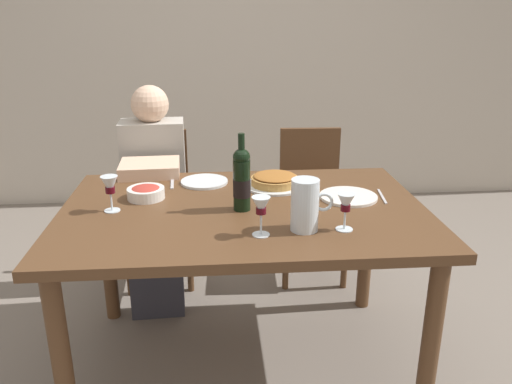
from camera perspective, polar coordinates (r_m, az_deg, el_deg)
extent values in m
plane|color=slate|center=(2.48, -1.24, -18.28)|extent=(8.00, 8.00, 0.00)
cube|color=beige|center=(4.19, -3.36, 17.84)|extent=(8.00, 0.10, 2.80)
cube|color=brown|center=(2.11, -1.38, -2.20)|extent=(1.50, 1.00, 0.04)
cylinder|color=brown|center=(2.01, -20.92, -17.32)|extent=(0.07, 0.07, 0.72)
cylinder|color=brown|center=(2.08, 18.98, -15.65)|extent=(0.07, 0.07, 0.72)
cylinder|color=brown|center=(2.71, -16.28, -6.74)|extent=(0.07, 0.07, 0.72)
cylinder|color=brown|center=(2.76, 12.25, -5.84)|extent=(0.07, 0.07, 0.72)
cylinder|color=black|center=(2.04, -1.60, 0.76)|extent=(0.07, 0.07, 0.21)
sphere|color=black|center=(2.01, -1.63, 3.91)|extent=(0.07, 0.07, 0.07)
cylinder|color=black|center=(2.00, -1.65, 5.36)|extent=(0.03, 0.03, 0.09)
cylinder|color=black|center=(2.05, -1.60, 0.49)|extent=(0.07, 0.07, 0.07)
cylinder|color=silver|center=(1.86, 5.48, -1.47)|extent=(0.10, 0.10, 0.20)
cylinder|color=silver|center=(1.87, 5.44, -2.48)|extent=(0.09, 0.09, 0.12)
torus|color=silver|center=(1.87, 7.59, -1.12)|extent=(0.07, 0.01, 0.07)
cylinder|color=silver|center=(2.35, 2.10, 0.74)|extent=(0.28, 0.28, 0.01)
cylinder|color=#C18E47|center=(2.34, 2.11, 1.26)|extent=(0.22, 0.22, 0.03)
ellipsoid|color=#9E6028|center=(2.34, 2.11, 1.80)|extent=(0.19, 0.19, 0.02)
cylinder|color=white|center=(2.24, -12.21, -0.14)|extent=(0.16, 0.16, 0.05)
ellipsoid|color=#B2382D|center=(2.24, -12.24, 0.26)|extent=(0.13, 0.13, 0.03)
cylinder|color=silver|center=(1.84, 0.56, -4.79)|extent=(0.06, 0.06, 0.00)
cylinder|color=silver|center=(1.83, 0.56, -3.64)|extent=(0.01, 0.01, 0.08)
cone|color=silver|center=(1.80, 0.57, -1.55)|extent=(0.07, 0.07, 0.07)
cylinder|color=#470A14|center=(1.81, 0.57, -2.09)|extent=(0.04, 0.04, 0.02)
cylinder|color=silver|center=(1.92, 9.84, -4.12)|extent=(0.06, 0.06, 0.00)
cylinder|color=silver|center=(1.90, 9.90, -3.12)|extent=(0.01, 0.01, 0.07)
cone|color=silver|center=(1.88, 10.02, -1.19)|extent=(0.07, 0.07, 0.07)
cylinder|color=#470A14|center=(1.88, 9.98, -1.74)|extent=(0.04, 0.04, 0.02)
cylinder|color=silver|center=(2.14, -15.80, -2.04)|extent=(0.06, 0.06, 0.00)
cylinder|color=silver|center=(2.13, -15.90, -1.11)|extent=(0.01, 0.01, 0.07)
cone|color=silver|center=(2.10, -16.08, 0.72)|extent=(0.07, 0.07, 0.07)
cylinder|color=#470A14|center=(2.11, -16.02, 0.20)|extent=(0.04, 0.04, 0.03)
cylinder|color=white|center=(2.24, 10.30, -0.51)|extent=(0.25, 0.25, 0.01)
cylinder|color=silver|center=(2.41, -5.81, 1.16)|extent=(0.22, 0.22, 0.01)
cube|color=silver|center=(2.21, 6.53, -0.71)|extent=(0.01, 0.16, 0.00)
cube|color=silver|center=(2.28, 13.93, -0.48)|extent=(0.03, 0.18, 0.00)
cube|color=silver|center=(2.41, -2.24, 1.18)|extent=(0.02, 0.18, 0.00)
cube|color=silver|center=(2.42, -9.36, 0.98)|extent=(0.02, 0.16, 0.00)
cube|color=brown|center=(2.99, -10.93, -1.66)|extent=(0.42, 0.42, 0.02)
cube|color=brown|center=(3.10, -11.00, 3.20)|extent=(0.36, 0.05, 0.40)
cylinder|color=brown|center=(2.94, -14.13, -7.26)|extent=(0.04, 0.04, 0.45)
cylinder|color=brown|center=(2.92, -7.45, -7.03)|extent=(0.04, 0.04, 0.45)
cylinder|color=brown|center=(3.25, -13.51, -4.58)|extent=(0.04, 0.04, 0.45)
cylinder|color=brown|center=(3.23, -7.49, -4.35)|extent=(0.04, 0.04, 0.45)
cube|color=#B7B2A8|center=(2.87, -11.34, 2.90)|extent=(0.35, 0.22, 0.50)
sphere|color=beige|center=(2.79, -11.80, 9.60)|extent=(0.20, 0.20, 0.20)
cube|color=#33333D|center=(2.77, -11.22, -3.18)|extent=(0.32, 0.39, 0.14)
cube|color=#33333D|center=(2.75, -11.02, -9.58)|extent=(0.28, 0.13, 0.40)
cube|color=beige|center=(2.58, -11.79, 2.63)|extent=(0.30, 0.25, 0.06)
cube|color=brown|center=(3.00, 6.37, -1.31)|extent=(0.42, 0.42, 0.02)
cube|color=brown|center=(3.11, 6.01, 3.52)|extent=(0.36, 0.04, 0.40)
cylinder|color=brown|center=(2.92, 3.36, -6.87)|extent=(0.04, 0.04, 0.45)
cylinder|color=brown|center=(2.97, 9.94, -6.66)|extent=(0.04, 0.04, 0.45)
cylinder|color=brown|center=(3.23, 2.77, -4.19)|extent=(0.04, 0.04, 0.45)
cylinder|color=brown|center=(3.27, 8.72, -4.05)|extent=(0.04, 0.04, 0.45)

